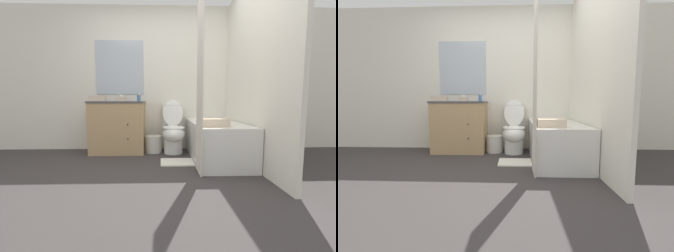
{
  "view_description": "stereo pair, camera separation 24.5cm",
  "coord_description": "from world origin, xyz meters",
  "views": [
    {
      "loc": [
        -0.02,
        -2.36,
        0.87
      ],
      "look_at": [
        0.09,
        0.76,
        0.52
      ],
      "focal_mm": 24.0,
      "sensor_mm": 36.0,
      "label": 1
    },
    {
      "loc": [
        0.22,
        -2.36,
        0.87
      ],
      "look_at": [
        0.09,
        0.76,
        0.52
      ],
      "focal_mm": 24.0,
      "sensor_mm": 36.0,
      "label": 2
    }
  ],
  "objects": [
    {
      "name": "ground_plane",
      "position": [
        0.0,
        0.0,
        0.0
      ],
      "size": [
        14.0,
        14.0,
        0.0
      ],
      "primitive_type": "plane",
      "color": "#383333"
    },
    {
      "name": "wall_back",
      "position": [
        -0.01,
        1.71,
        1.25
      ],
      "size": [
        8.0,
        0.06,
        2.5
      ],
      "color": "white",
      "rests_on": "ground_plane"
    },
    {
      "name": "wall_right",
      "position": [
        1.2,
        0.84,
        1.25
      ],
      "size": [
        0.05,
        2.69,
        2.5
      ],
      "color": "white",
      "rests_on": "ground_plane"
    },
    {
      "name": "vanity_cabinet",
      "position": [
        -0.73,
        1.41,
        0.44
      ],
      "size": [
        0.89,
        0.58,
        0.86
      ],
      "color": "tan",
      "rests_on": "ground_plane"
    },
    {
      "name": "sink_faucet",
      "position": [
        -0.73,
        1.61,
        0.9
      ],
      "size": [
        0.14,
        0.12,
        0.12
      ],
      "color": "silver",
      "rests_on": "vanity_cabinet"
    },
    {
      "name": "toilet",
      "position": [
        0.2,
        1.34,
        0.37
      ],
      "size": [
        0.36,
        0.67,
        0.89
      ],
      "color": "white",
      "rests_on": "ground_plane"
    },
    {
      "name": "bathtub",
      "position": [
        0.81,
        0.91,
        0.28
      ],
      "size": [
        0.71,
        1.55,
        0.55
      ],
      "color": "white",
      "rests_on": "ground_plane"
    },
    {
      "name": "shower_curtain",
      "position": [
        0.44,
        0.27,
        1.02
      ],
      "size": [
        0.02,
        0.36,
        2.03
      ],
      "color": "silver",
      "rests_on": "ground_plane"
    },
    {
      "name": "wastebasket",
      "position": [
        -0.14,
        1.39,
        0.14
      ],
      "size": [
        0.28,
        0.28,
        0.28
      ],
      "color": "silver",
      "rests_on": "ground_plane"
    },
    {
      "name": "tissue_box",
      "position": [
        -0.67,
        1.43,
        0.9
      ],
      "size": [
        0.15,
        0.13,
        0.1
      ],
      "color": "beige",
      "rests_on": "vanity_cabinet"
    },
    {
      "name": "soap_dispenser",
      "position": [
        -0.38,
        1.45,
        0.92
      ],
      "size": [
        0.06,
        0.06,
        0.13
      ],
      "color": "#4C7AB2",
      "rests_on": "vanity_cabinet"
    },
    {
      "name": "hand_towel_folded",
      "position": [
        -1.01,
        1.24,
        0.91
      ],
      "size": [
        0.25,
        0.16,
        0.09
      ],
      "color": "beige",
      "rests_on": "vanity_cabinet"
    },
    {
      "name": "bath_towel_folded",
      "position": [
        0.66,
        0.4,
        0.6
      ],
      "size": [
        0.33,
        0.24,
        0.1
      ],
      "color": "beige",
      "rests_on": "bathtub"
    },
    {
      "name": "bath_mat",
      "position": [
        0.22,
        0.72,
        0.01
      ],
      "size": [
        0.47,
        0.39,
        0.02
      ],
      "color": "silver",
      "rests_on": "ground_plane"
    }
  ]
}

